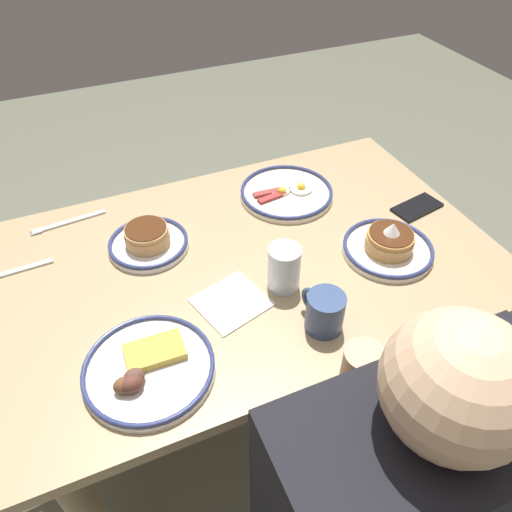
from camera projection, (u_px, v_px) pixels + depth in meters
ground_plane at (250, 407)px, 1.72m from camera, size 6.00×6.00×0.00m
dining_table at (248, 292)px, 1.32m from camera, size 1.25×0.80×0.73m
plate_near_main at (286, 192)px, 1.42m from camera, size 0.27×0.27×0.04m
plate_center_pancakes at (388, 246)px, 1.23m from camera, size 0.23×0.23×0.10m
plate_far_companion at (148, 241)px, 1.24m from camera, size 0.21×0.21×0.06m
plate_far_side at (148, 368)px, 0.97m from camera, size 0.27×0.27×0.05m
coffee_mug at (324, 311)px, 1.04m from camera, size 0.08×0.11×0.09m
drinking_glass at (284, 270)px, 1.12m from camera, size 0.08×0.08×0.12m
cell_phone at (416, 207)px, 1.38m from camera, size 0.15×0.10×0.01m
paper_napkin at (231, 302)px, 1.12m from camera, size 0.18×0.18×0.00m
fork_near at (68, 222)px, 1.33m from camera, size 0.21×0.04×0.01m
butter_knife at (4, 274)px, 1.18m from camera, size 0.23×0.03×0.01m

